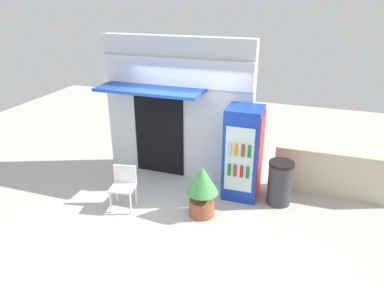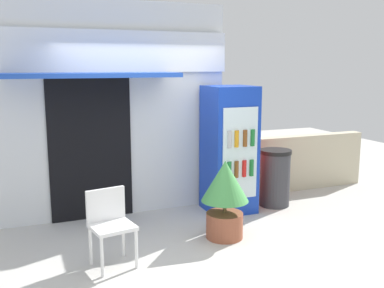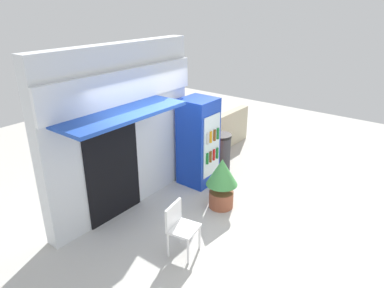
# 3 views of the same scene
# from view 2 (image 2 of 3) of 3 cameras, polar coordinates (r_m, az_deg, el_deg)

# --- Properties ---
(ground) EXTENTS (16.00, 16.00, 0.00)m
(ground) POSITION_cam_2_polar(r_m,az_deg,el_deg) (5.55, -2.13, -13.06)
(ground) COLOR beige
(storefront_building) EXTENTS (3.33, 1.08, 3.09)m
(storefront_building) POSITION_cam_2_polar(r_m,az_deg,el_deg) (6.46, -10.16, 4.74)
(storefront_building) COLOR silver
(storefront_building) RESTS_ON ground
(drink_cooler) EXTENTS (0.71, 0.74, 1.90)m
(drink_cooler) POSITION_cam_2_polar(r_m,az_deg,el_deg) (6.58, 4.95, -0.70)
(drink_cooler) COLOR #1438B2
(drink_cooler) RESTS_ON ground
(plastic_chair) EXTENTS (0.51, 0.48, 0.85)m
(plastic_chair) POSITION_cam_2_polar(r_m,az_deg,el_deg) (4.96, -10.69, -9.80)
(plastic_chair) COLOR white
(plastic_chair) RESTS_ON ground
(potted_plant_near_shop) EXTENTS (0.61, 0.61, 1.01)m
(potted_plant_near_shop) POSITION_cam_2_polar(r_m,az_deg,el_deg) (5.59, 4.33, -6.47)
(potted_plant_near_shop) COLOR #995138
(potted_plant_near_shop) RESTS_ON ground
(trash_bin) EXTENTS (0.49, 0.49, 0.90)m
(trash_bin) POSITION_cam_2_polar(r_m,az_deg,el_deg) (7.02, 10.77, -4.32)
(trash_bin) COLOR #38383D
(trash_bin) RESTS_ON ground
(stone_boundary_wall) EXTENTS (2.38, 0.21, 0.97)m
(stone_boundary_wall) POSITION_cam_2_polar(r_m,az_deg,el_deg) (8.08, 14.37, -2.29)
(stone_boundary_wall) COLOR beige
(stone_boundary_wall) RESTS_ON ground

